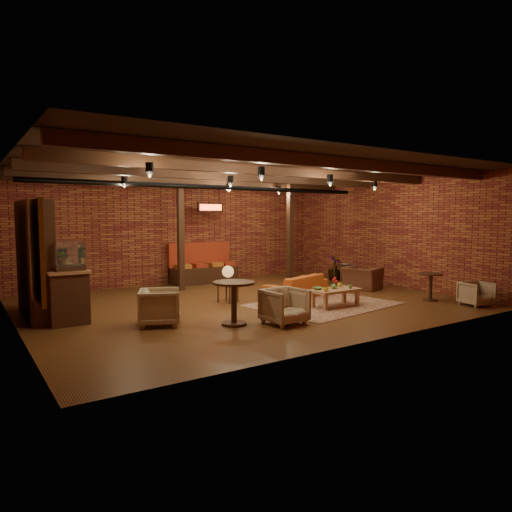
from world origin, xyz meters
TOP-DOWN VIEW (x-y plane):
  - floor at (0.00, 0.00)m, footprint 10.00×10.00m
  - ceiling at (0.00, 0.00)m, footprint 10.00×8.00m
  - wall_back at (0.00, 4.00)m, footprint 10.00×0.02m
  - wall_front at (0.00, -4.00)m, footprint 10.00×0.02m
  - wall_left at (-5.00, 0.00)m, footprint 0.02×8.00m
  - wall_right at (5.00, 0.00)m, footprint 0.02×8.00m
  - ceiling_beams at (0.00, 0.00)m, footprint 9.80×6.40m
  - ceiling_pipe at (0.00, 1.60)m, footprint 9.60×0.12m
  - post_left at (-0.60, 2.60)m, footprint 0.16×0.16m
  - post_right at (2.80, 2.00)m, footprint 0.16×0.16m
  - service_counter at (-4.10, 1.00)m, footprint 0.80×2.50m
  - plant_counter at (-4.00, 1.20)m, footprint 0.35×0.39m
  - shelving_hutch at (-4.50, 1.10)m, footprint 0.52×2.00m
  - chalkboard_menu at (-4.93, -2.30)m, footprint 0.08×0.96m
  - banquette at (0.60, 3.55)m, footprint 2.10×0.70m
  - service_sign at (0.60, 3.10)m, footprint 0.86×0.06m
  - ceiling_spotlights at (0.00, 0.00)m, footprint 6.40×4.40m
  - rug at (1.33, -1.18)m, footprint 3.53×2.89m
  - sofa at (1.37, -0.08)m, footprint 2.14×1.38m
  - coffee_table at (1.38, -1.51)m, footprint 1.21×0.61m
  - side_table_lamp at (-0.39, 0.33)m, footprint 0.56×0.56m
  - round_table_left at (-1.45, -1.74)m, footprint 0.80×0.80m
  - armchair_a at (-2.66, -0.98)m, footprint 0.94×0.97m
  - armchair_b at (-0.60, -2.21)m, footprint 0.78×0.74m
  - armchair_right at (3.76, -0.10)m, footprint 0.90×1.12m
  - side_table_book at (4.40, 1.30)m, footprint 0.60×0.60m
  - round_table_right at (3.90, -2.25)m, footprint 0.58×0.58m
  - armchair_far at (4.23, -3.25)m, footprint 0.71×0.69m
  - plant_tall at (4.40, 1.70)m, footprint 1.81×1.81m

SIDE VIEW (x-z plane):
  - floor at x=0.00m, z-range 0.00..0.00m
  - rug at x=1.33m, z-range 0.00..0.01m
  - sofa at x=1.37m, z-range 0.00..0.58m
  - armchair_far at x=4.23m, z-range 0.00..0.62m
  - coffee_table at x=1.38m, z-range 0.04..0.70m
  - armchair_b at x=-0.60m, z-range 0.00..0.76m
  - armchair_a at x=-2.66m, z-range 0.00..0.77m
  - armchair_right at x=3.76m, z-range 0.00..0.85m
  - round_table_right at x=3.90m, z-range 0.11..0.80m
  - banquette at x=0.60m, z-range 0.00..1.00m
  - side_table_book at x=4.40m, z-range 0.22..0.80m
  - round_table_left at x=-1.45m, z-range 0.15..0.99m
  - side_table_lamp at x=-0.39m, z-range 0.23..1.12m
  - service_counter at x=-4.10m, z-range 0.00..1.60m
  - shelving_hutch at x=-4.50m, z-range 0.00..2.40m
  - plant_counter at x=-4.00m, z-range 1.07..1.37m
  - plant_tall at x=4.40m, z-range 0.00..2.46m
  - wall_back at x=0.00m, z-range 0.00..3.20m
  - wall_front at x=0.00m, z-range 0.00..3.20m
  - wall_left at x=-5.00m, z-range 0.00..3.20m
  - wall_right at x=5.00m, z-range 0.00..3.20m
  - post_left at x=-0.60m, z-range 0.00..3.20m
  - post_right at x=2.80m, z-range 0.00..3.20m
  - chalkboard_menu at x=-4.93m, z-range 0.87..2.33m
  - service_sign at x=0.60m, z-range 2.20..2.50m
  - ceiling_pipe at x=0.00m, z-range 2.79..2.91m
  - ceiling_spotlights at x=0.00m, z-range 2.72..3.00m
  - ceiling_beams at x=0.00m, z-range 2.97..3.19m
  - ceiling at x=0.00m, z-range 3.19..3.21m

